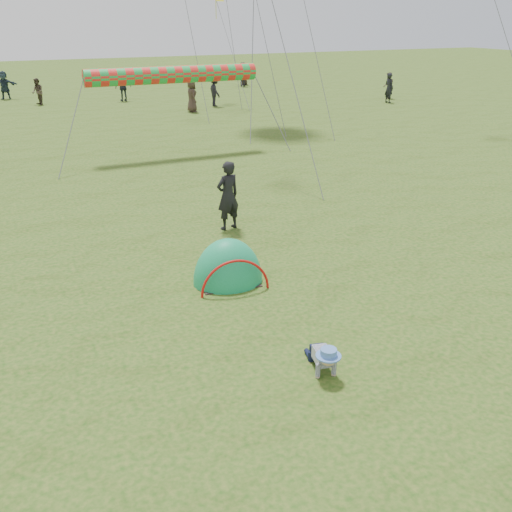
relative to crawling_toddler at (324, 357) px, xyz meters
name	(u,v)px	position (x,y,z in m)	size (l,w,h in m)	color
ground	(354,343)	(0.92, 0.51, -0.27)	(140.00, 140.00, 0.00)	#18470F
crawling_toddler	(324,357)	(0.00, 0.00, 0.00)	(0.50, 0.71, 0.54)	black
popup_tent	(228,281)	(-0.12, 3.64, -0.27)	(1.46, 1.20, 1.89)	#158D52
standing_adult	(228,196)	(1.10, 6.59, 0.62)	(0.65, 0.43, 1.79)	black
crowd_person_0	(389,88)	(18.90, 23.59, 0.62)	(0.65, 0.43, 1.78)	black
crowd_person_1	(388,86)	(19.99, 25.11, 0.55)	(0.80, 0.63, 1.65)	#3E2F2A
crowd_person_2	(123,87)	(3.97, 31.22, 0.59)	(1.01, 0.42, 1.72)	#222A35
crowd_person_3	(243,74)	(14.13, 35.50, 0.60)	(1.13, 0.65, 1.75)	black
crowd_person_4	(192,96)	(6.50, 25.23, 0.61)	(0.87, 0.56, 1.77)	#3C2C25
crowd_person_7	(38,92)	(-1.15, 31.75, 0.52)	(0.77, 0.60, 1.58)	#45382F
crowd_person_9	(215,91)	(8.48, 26.73, 0.62)	(1.16, 0.66, 1.79)	black
crowd_person_10	(244,74)	(14.59, 36.29, 0.52)	(0.78, 0.51, 1.59)	#2D231B
crowd_person_11	(4,85)	(-2.85, 35.37, 0.61)	(1.64, 0.52, 1.77)	#25323F
rainbow_tube_kite	(173,75)	(2.52, 15.47, 2.76)	(0.64, 0.64, 6.65)	red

